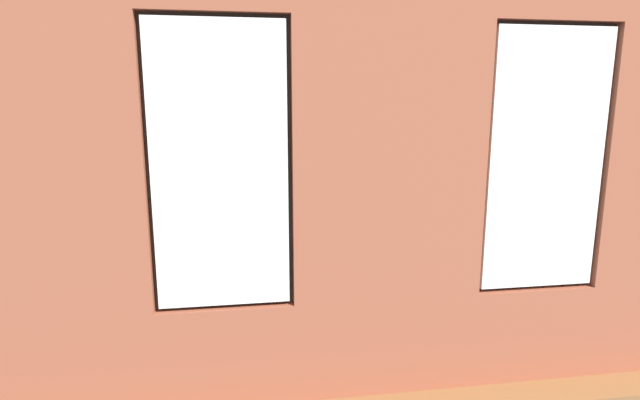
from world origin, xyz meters
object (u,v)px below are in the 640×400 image
object	(u,v)px
tv_flatscreen	(112,200)
potted_plant_near_tv	(139,211)
cup_ceramic	(307,241)
potted_plant_mid_room_small	(389,218)
papasan_chair	(280,204)
potted_plant_beside_window_right	(156,286)
couch_left	(510,246)
media_console	(116,248)
potted_plant_by_left_couch	(438,211)
coffee_table	(297,247)
potted_plant_between_couches	(454,256)
potted_plant_foreground_right	(160,197)
couch_by_window	(299,315)
potted_plant_corner_far_left	(629,266)
table_plant_small	(297,232)
remote_gray	(329,238)
potted_plant_corner_near_left	(440,176)
remote_black	(280,241)
candle_jar	(258,242)

from	to	relation	value
tv_flatscreen	potted_plant_near_tv	distance (m)	1.16
tv_flatscreen	cup_ceramic	bearing A→B (deg)	162.99
potted_plant_mid_room_small	papasan_chair	bearing A→B (deg)	-34.68
papasan_chair	potted_plant_beside_window_right	bearing A→B (deg)	73.15
couch_left	papasan_chair	size ratio (longest dim) A/B	1.63
media_console	potted_plant_by_left_couch	world-z (taller)	potted_plant_by_left_couch
couch_left	coffee_table	world-z (taller)	couch_left
potted_plant_by_left_couch	potted_plant_mid_room_small	size ratio (longest dim) A/B	1.24
potted_plant_between_couches	cup_ceramic	bearing A→B (deg)	-58.26
potted_plant_by_left_couch	potted_plant_mid_room_small	world-z (taller)	potted_plant_by_left_couch
potted_plant_foreground_right	couch_by_window	bearing A→B (deg)	112.57
media_console	tv_flatscreen	size ratio (longest dim) A/B	1.13
couch_left	potted_plant_corner_far_left	xyz separation A→B (m)	(-0.15, 1.74, 0.31)
table_plant_small	potted_plant_mid_room_small	world-z (taller)	table_plant_small
remote_gray	media_console	size ratio (longest dim) A/B	0.15
cup_ceramic	table_plant_small	world-z (taller)	table_plant_small
couch_by_window	table_plant_small	bearing A→B (deg)	-95.56
tv_flatscreen	potted_plant_corner_far_left	size ratio (longest dim) A/B	1.04
potted_plant_by_left_couch	potted_plant_mid_room_small	xyz separation A→B (m)	(0.76, -0.01, -0.09)
remote_gray	papasan_chair	distance (m)	2.11
media_console	potted_plant_foreground_right	world-z (taller)	potted_plant_foreground_right
potted_plant_foreground_right	potted_plant_between_couches	bearing A→B (deg)	126.84
coffee_table	potted_plant_foreground_right	distance (m)	3.07
potted_plant_corner_near_left	potted_plant_by_left_couch	world-z (taller)	potted_plant_corner_near_left
tv_flatscreen	potted_plant_between_couches	size ratio (longest dim) A/B	0.68
potted_plant_by_left_couch	potted_plant_foreground_right	xyz separation A→B (m)	(4.21, -1.24, 0.10)
papasan_chair	potted_plant_foreground_right	bearing A→B (deg)	-5.11
potted_plant_between_couches	potted_plant_near_tv	bearing A→B (deg)	-26.29
potted_plant_corner_near_left	potted_plant_beside_window_right	bearing A→B (deg)	47.14
couch_by_window	table_plant_small	world-z (taller)	couch_by_window
couch_left	tv_flatscreen	distance (m)	5.02
potted_plant_beside_window_right	potted_plant_corner_near_left	bearing A→B (deg)	-132.86
remote_black	potted_plant_by_left_couch	world-z (taller)	potted_plant_by_left_couch
couch_left	potted_plant_foreground_right	world-z (taller)	potted_plant_foreground_right
potted_plant_near_tv	potted_plant_corner_far_left	xyz separation A→B (m)	(-4.53, 1.59, -0.32)
potted_plant_corner_far_left	remote_black	bearing A→B (deg)	-34.90
potted_plant_corner_near_left	potted_plant_near_tv	xyz separation A→B (m)	(4.52, 2.82, 0.14)
table_plant_small	remote_black	size ratio (longest dim) A/B	1.46
potted_plant_between_couches	potted_plant_beside_window_right	world-z (taller)	potted_plant_between_couches
table_plant_small	potted_plant_between_couches	bearing A→B (deg)	122.85
candle_jar	remote_black	distance (m)	0.34
remote_black	potted_plant_mid_room_small	world-z (taller)	potted_plant_mid_room_small
potted_plant_beside_window_right	table_plant_small	bearing A→B (deg)	-123.09
potted_plant_corner_far_left	potted_plant_beside_window_right	distance (m)	4.11
remote_gray	papasan_chair	xyz separation A→B (m)	(0.47, -2.06, 0.03)
couch_left	remote_black	bearing A→B (deg)	-98.07
papasan_chair	potted_plant_corner_near_left	distance (m)	2.86
potted_plant_mid_room_small	potted_plant_between_couches	distance (m)	3.01
papasan_chair	tv_flatscreen	bearing A→B (deg)	35.21
potted_plant_corner_near_left	coffee_table	bearing A→B (deg)	40.80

